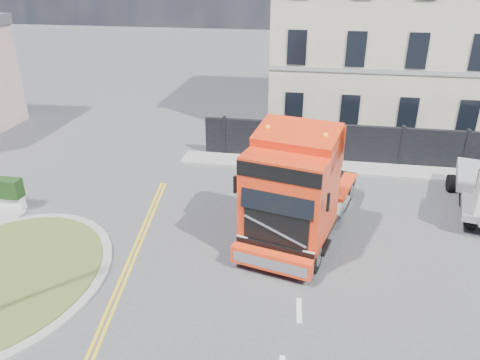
# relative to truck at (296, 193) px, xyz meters

# --- Properties ---
(ground) EXTENTS (120.00, 120.00, 0.00)m
(ground) POSITION_rel_truck_xyz_m (-2.23, -1.07, -1.95)
(ground) COLOR #424244
(ground) RESTS_ON ground
(traffic_island) EXTENTS (6.80, 6.80, 0.17)m
(traffic_island) POSITION_rel_truck_xyz_m (-9.23, -4.07, -1.87)
(traffic_island) COLOR gray
(traffic_island) RESTS_ON ground
(hoarding_fence) EXTENTS (18.80, 0.25, 2.00)m
(hoarding_fence) POSITION_rel_truck_xyz_m (4.32, 7.93, -0.95)
(hoarding_fence) COLOR black
(hoarding_fence) RESTS_ON ground
(georgian_building) EXTENTS (12.30, 10.30, 12.80)m
(georgian_building) POSITION_rel_truck_xyz_m (3.77, 15.43, 3.82)
(georgian_building) COLOR beige
(georgian_building) RESTS_ON ground
(pavement_far) EXTENTS (20.00, 1.60, 0.12)m
(pavement_far) POSITION_rel_truck_xyz_m (3.77, 7.03, -1.89)
(pavement_far) COLOR gray
(pavement_far) RESTS_ON ground
(truck) EXTENTS (4.36, 7.71, 4.36)m
(truck) POSITION_rel_truck_xyz_m (0.00, 0.00, 0.00)
(truck) COLOR black
(truck) RESTS_ON ground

